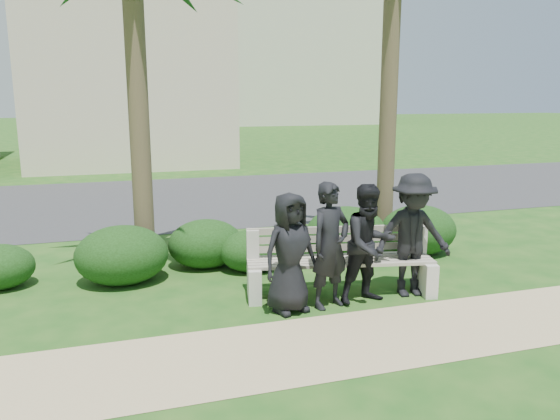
% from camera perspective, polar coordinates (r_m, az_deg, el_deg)
% --- Properties ---
extents(ground, '(160.00, 160.00, 0.00)m').
position_cam_1_polar(ground, '(7.96, -1.91, -8.81)').
color(ground, '#184B15').
rests_on(ground, ground).
extents(footpath, '(30.00, 1.60, 0.01)m').
position_cam_1_polar(footpath, '(6.38, 2.58, -14.20)').
color(footpath, tan).
rests_on(footpath, ground).
extents(asphalt_street, '(160.00, 8.00, 0.01)m').
position_cam_1_polar(asphalt_street, '(15.57, -9.86, 1.17)').
color(asphalt_street, '#2D2D30').
rests_on(asphalt_street, ground).
extents(stucco_bldg_right, '(8.40, 8.40, 7.30)m').
position_cam_1_polar(stucco_bldg_right, '(25.22, -15.64, 13.21)').
color(stucco_bldg_right, beige).
rests_on(stucco_bldg_right, ground).
extents(hotel_tower, '(26.00, 18.00, 37.30)m').
position_cam_1_polar(hotel_tower, '(65.08, -3.23, 20.99)').
color(hotel_tower, beige).
rests_on(hotel_tower, ground).
extents(park_bench, '(2.77, 1.12, 0.93)m').
position_cam_1_polar(park_bench, '(7.87, 6.27, -5.88)').
color(park_bench, gray).
rests_on(park_bench, ground).
extents(man_a, '(0.88, 0.68, 1.60)m').
position_cam_1_polar(man_a, '(7.13, 1.04, -4.50)').
color(man_a, black).
rests_on(man_a, ground).
extents(man_b, '(0.72, 0.60, 1.71)m').
position_cam_1_polar(man_b, '(7.30, 5.27, -3.71)').
color(man_b, black).
rests_on(man_b, ground).
extents(man_c, '(0.89, 0.74, 1.65)m').
position_cam_1_polar(man_c, '(7.54, 9.32, -3.53)').
color(man_c, black).
rests_on(man_c, ground).
extents(man_d, '(1.20, 0.76, 1.76)m').
position_cam_1_polar(man_d, '(7.91, 13.68, -2.60)').
color(man_d, black).
rests_on(man_d, ground).
extents(hedge_b, '(1.40, 1.16, 0.91)m').
position_cam_1_polar(hedge_b, '(8.67, -16.20, -4.38)').
color(hedge_b, black).
rests_on(hedge_b, ground).
extents(hedge_c, '(1.26, 1.04, 0.82)m').
position_cam_1_polar(hedge_c, '(9.23, -7.78, -3.35)').
color(hedge_c, black).
rests_on(hedge_c, ground).
extents(hedge_d, '(1.06, 0.88, 0.69)m').
position_cam_1_polar(hedge_d, '(8.96, -2.96, -4.14)').
color(hedge_d, black).
rests_on(hedge_d, ground).
extents(hedge_e, '(1.46, 1.21, 0.95)m').
position_cam_1_polar(hedge_e, '(9.64, 6.92, -2.28)').
color(hedge_e, black).
rests_on(hedge_e, ground).
extents(hedge_f, '(1.40, 1.16, 0.92)m').
position_cam_1_polar(hedge_f, '(10.19, 14.26, -1.90)').
color(hedge_f, black).
rests_on(hedge_f, ground).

